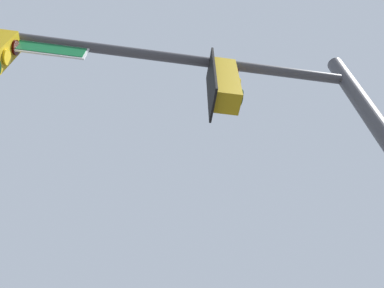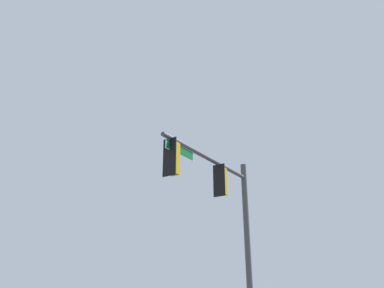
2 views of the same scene
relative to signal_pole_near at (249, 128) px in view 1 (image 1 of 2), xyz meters
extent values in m
cylinder|color=#47474C|center=(1.10, -0.15, 1.72)|extent=(5.84, 0.94, 0.16)
cube|color=black|center=(0.42, -0.06, 1.05)|extent=(0.10, 0.52, 1.30)
cube|color=#B79314|center=(0.23, -0.03, 1.05)|extent=(0.40, 0.37, 1.10)
cylinder|color=#B79314|center=(0.23, -0.03, 1.66)|extent=(0.04, 0.04, 0.12)
cylinder|color=#340503|center=(0.03, 0.00, 1.38)|extent=(0.06, 0.22, 0.22)
cylinder|color=yellow|center=(0.03, 0.00, 1.05)|extent=(0.06, 0.22, 0.22)
cylinder|color=black|center=(0.03, 0.00, 0.72)|extent=(0.06, 0.22, 0.22)
cylinder|color=#B79314|center=(3.43, -0.46, 1.66)|extent=(0.04, 0.04, 0.12)
cylinder|color=#340503|center=(3.23, -0.44, 1.38)|extent=(0.06, 0.22, 0.22)
cylinder|color=yellow|center=(3.23, -0.44, 1.05)|extent=(0.06, 0.22, 0.22)
cube|color=#0F602D|center=(3.05, -0.41, 1.47)|extent=(1.54, 0.25, 0.31)
cube|color=white|center=(3.05, -0.41, 1.47)|extent=(1.60, 0.24, 0.37)
camera|label=1|loc=(1.36, 2.29, -3.74)|focal=35.00mm
camera|label=2|loc=(13.57, 5.20, -3.13)|focal=35.00mm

